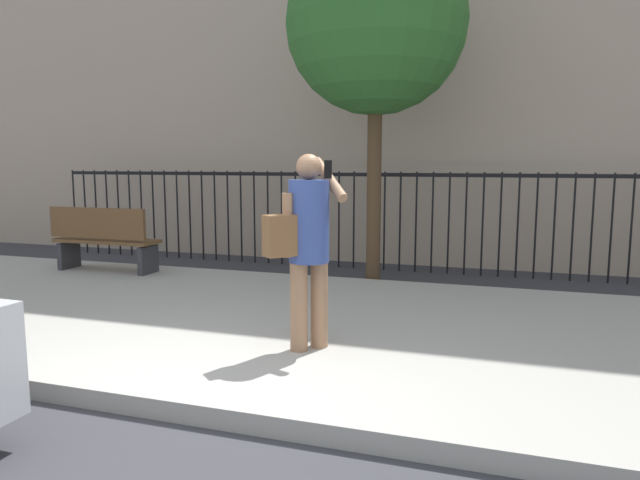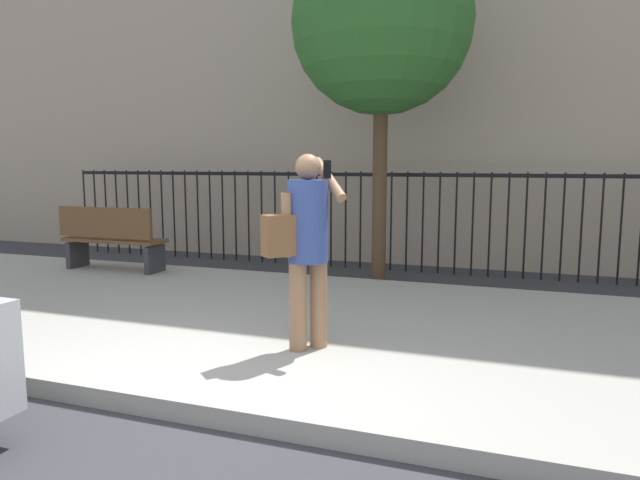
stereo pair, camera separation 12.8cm
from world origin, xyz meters
TOP-DOWN VIEW (x-y plane):
  - ground_plane at (0.00, 0.00)m, footprint 60.00×60.00m
  - sidewalk at (0.00, 2.20)m, footprint 28.00×4.40m
  - iron_fence at (0.00, 5.90)m, footprint 12.03×0.04m
  - pedestrian_on_phone at (0.40, 1.32)m, footprint 0.67×0.70m
  - street_bench at (-3.59, 3.71)m, footprint 1.60×0.45m
  - street_tree_near at (0.20, 4.77)m, footprint 2.48×2.48m

SIDE VIEW (x-z plane):
  - ground_plane at x=0.00m, z-range 0.00..0.00m
  - sidewalk at x=0.00m, z-range 0.00..0.15m
  - street_bench at x=-3.59m, z-range 0.18..1.13m
  - iron_fence at x=0.00m, z-range 0.22..1.82m
  - pedestrian_on_phone at x=0.40m, z-range 0.28..1.95m
  - street_tree_near at x=0.20m, z-range 1.18..6.05m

